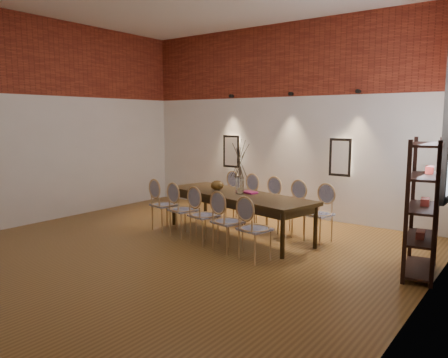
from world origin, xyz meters
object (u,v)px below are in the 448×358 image
Objects in this scene: book at (249,192)px; chair_far_e at (319,214)px; chair_far_a at (225,195)px; chair_far_c at (267,204)px; shelving_rack at (423,208)px; chair_far_d at (291,209)px; dining_table at (237,214)px; chair_near_c at (204,215)px; chair_near_a at (164,205)px; chair_near_e at (255,229)px; bowl at (217,185)px; chair_far_b at (245,199)px; vase at (240,185)px; chair_near_d at (228,222)px; chair_near_b at (183,210)px.

chair_far_e is at bearing 16.20° from book.
chair_far_a is 1.00× the size of chair_far_c.
chair_far_c is at bearing 153.58° from shelving_rack.
shelving_rack reaches higher than chair_far_d.
chair_far_c reaches higher than dining_table.
chair_near_a is at bearing -180.00° from chair_near_c.
chair_near_a is at bearing 175.08° from shelving_rack.
chair_near_e is 3.92× the size of bowl.
chair_far_b is 3.13× the size of vase.
vase reaches higher than bowl.
chair_near_d is 1.00× the size of chair_near_e.
chair_near_b is 1.00× the size of chair_near_d.
chair_near_e is at bearing 0.00° from chair_near_c.
book is at bearing 8.02° from bowl.
chair_far_b is (0.32, 1.47, 0.00)m from chair_near_b.
chair_far_a is at bearing 111.34° from chair_near_b.
shelving_rack reaches higher than chair_near_a.
chair_near_d is 1.08m from book.
chair_far_e is at bearing 32.62° from chair_near_a.
chair_near_c is at bearing 128.00° from chair_far_a.
chair_near_b is at bearing 177.59° from shelving_rack.
chair_near_c reaches higher than dining_table.
vase reaches higher than chair_near_c.
shelving_rack is (4.36, 0.32, 0.43)m from chair_near_a.
chair_near_a is at bearing 40.47° from chair_far_d.
chair_far_e is (0.57, -0.13, 0.00)m from chair_far_d.
chair_near_e is 3.13× the size of vase.
chair_near_b reaches higher than book.
chair_near_c is (1.15, -0.25, 0.00)m from chair_near_a.
vase is 3.00m from shelving_rack.
bowl reaches higher than dining_table.
shelving_rack reaches higher than bowl.
vase is (-0.68, -0.62, 0.43)m from chair_far_d.
vase reaches higher than chair_far_b.
shelving_rack is at bearing -6.20° from book.
chair_near_e is 3.62× the size of book.
chair_near_e is 2.26m from shelving_rack.
bowl is at bearing 146.98° from chair_near_d.
chair_far_d is at bearing 42.26° from vase.
shelving_rack is at bearing 16.48° from chair_near_a.
shelving_rack is (3.54, -0.22, 0.06)m from bowl.
bowl is at bearing -174.21° from dining_table.
shelving_rack is at bearing 171.80° from chair_far_e.
chair_far_e is (2.62, 0.97, 0.00)m from chair_near_a.
chair_far_a and chair_far_e have the same top height.
chair_near_e is 1.00× the size of chair_far_e.
chair_near_b is 1.50m from chair_far_b.
dining_table is at bearing 32.62° from chair_near_a.
chair_near_e and chair_far_b have the same top height.
chair_near_c is 1.00× the size of chair_far_d.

